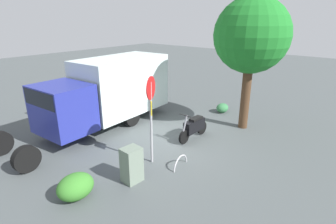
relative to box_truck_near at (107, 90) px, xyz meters
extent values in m
plane|color=#4A5152|center=(-0.65, 3.30, -1.65)|extent=(60.00, 60.00, 0.00)
cylinder|color=black|center=(-0.47, -0.98, -1.20)|extent=(0.91, 0.30, 0.90)
cylinder|color=black|center=(-0.57, 0.92, -1.20)|extent=(0.91, 0.30, 0.90)
cylinder|color=black|center=(4.42, -0.72, -1.20)|extent=(0.91, 0.30, 0.90)
cylinder|color=black|center=(4.33, 1.17, -1.20)|extent=(0.91, 0.30, 0.90)
cube|color=silver|center=(-0.92, -0.05, 0.08)|extent=(4.51, 2.42, 2.57)
cube|color=navy|center=(2.28, 0.12, -0.25)|extent=(1.91, 2.19, 1.90)
cube|color=black|center=(2.28, 0.12, 0.35)|extent=(1.92, 2.03, 0.60)
cylinder|color=black|center=(-0.57, 3.91, -1.37)|extent=(0.56, 0.12, 0.56)
cylinder|color=black|center=(-1.82, 3.95, -1.37)|extent=(0.56, 0.12, 0.56)
cube|color=black|center=(-1.25, 3.93, -1.09)|extent=(1.11, 0.35, 0.48)
cube|color=black|center=(-1.35, 3.93, -0.82)|extent=(0.65, 0.30, 0.12)
cylinder|color=slate|center=(-0.62, 3.91, -0.82)|extent=(0.28, 0.08, 0.69)
cylinder|color=black|center=(-0.62, 3.91, -0.47)|extent=(0.06, 0.55, 0.04)
cylinder|color=#9E9EA3|center=(1.30, 3.90, -0.23)|extent=(0.08, 0.08, 2.85)
cylinder|color=red|center=(1.30, 3.92, 1.01)|extent=(0.71, 0.32, 0.76)
cube|color=yellow|center=(1.30, 3.92, 0.37)|extent=(0.33, 0.33, 0.44)
cylinder|color=#47301E|center=(-3.64, 4.99, -0.16)|extent=(0.40, 0.40, 2.98)
sphere|color=#1B7224|center=(-3.64, 4.99, 2.42)|extent=(3.12, 3.12, 3.12)
cube|color=slate|center=(2.54, 4.22, -1.09)|extent=(0.60, 0.53, 1.11)
torus|color=#B7B7BC|center=(0.94, 4.88, -1.65)|extent=(0.85, 0.13, 0.85)
ellipsoid|color=#387D2A|center=(4.10, 3.61, -1.29)|extent=(1.05, 0.86, 0.72)
ellipsoid|color=#347443|center=(-4.85, 3.28, -1.41)|extent=(0.72, 0.59, 0.49)
camera|label=1|loc=(7.36, 9.62, 3.15)|focal=28.84mm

